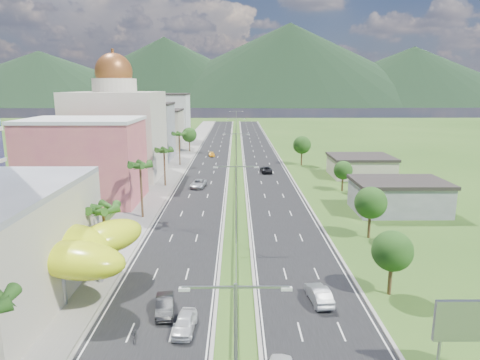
{
  "coord_description": "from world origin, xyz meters",
  "views": [
    {
      "loc": [
        0.06,
        -45.97,
        21.25
      ],
      "look_at": [
        0.61,
        18.95,
        7.0
      ],
      "focal_mm": 32.0,
      "sensor_mm": 36.0,
      "label": 1
    }
  ],
  "objects": [
    {
      "name": "leafy_tree_rb",
      "position": [
        19.0,
        12.0,
        5.18
      ],
      "size": [
        4.55,
        4.55,
        7.47
      ],
      "color": "#47301C",
      "rests_on": "ground"
    },
    {
      "name": "streetlight_median_c",
      "position": [
        0.0,
        50.0,
        6.75
      ],
      "size": [
        6.04,
        0.25,
        11.0
      ],
      "color": "gray",
      "rests_on": "ground"
    },
    {
      "name": "streetlight_median_e",
      "position": [
        0.0,
        140.0,
        6.75
      ],
      "size": [
        6.04,
        0.25,
        11.0
      ],
      "color": "gray",
      "rests_on": "ground"
    },
    {
      "name": "lime_canopy",
      "position": [
        -20.0,
        -4.0,
        4.99
      ],
      "size": [
        18.0,
        15.0,
        7.4
      ],
      "color": "#CFE316",
      "rests_on": "ground"
    },
    {
      "name": "pink_shophouse",
      "position": [
        -28.0,
        32.0,
        7.5
      ],
      "size": [
        20.0,
        15.0,
        15.0
      ],
      "primitive_type": "cube",
      "color": "#C55166",
      "rests_on": "ground"
    },
    {
      "name": "palm_tree_c",
      "position": [
        -15.5,
        22.0,
        8.5
      ],
      "size": [
        3.6,
        3.6,
        9.6
      ],
      "color": "#47301C",
      "rests_on": "ground"
    },
    {
      "name": "streetlight_median_a",
      "position": [
        0.0,
        -25.0,
        6.75
      ],
      "size": [
        6.04,
        0.25,
        11.0
      ],
      "color": "gray",
      "rests_on": "ground"
    },
    {
      "name": "midrise_beige",
      "position": [
        -27.0,
        102.0,
        6.5
      ],
      "size": [
        16.0,
        15.0,
        13.0
      ],
      "primitive_type": "cube",
      "color": "#BAB199",
      "rests_on": "ground"
    },
    {
      "name": "car_silver_mid_left",
      "position": [
        -8.09,
        43.41,
        0.86
      ],
      "size": [
        3.57,
        6.24,
        1.64
      ],
      "primitive_type": "imported",
      "rotation": [
        0.0,
        0.0,
        -0.15
      ],
      "color": "#A5A8AD",
      "rests_on": "road_left"
    },
    {
      "name": "palm_tree_d",
      "position": [
        -15.5,
        45.0,
        7.54
      ],
      "size": [
        3.6,
        3.6,
        8.6
      ],
      "color": "#47301C",
      "rests_on": "ground"
    },
    {
      "name": "car_silver_right",
      "position": [
        8.31,
        -6.63,
        0.86
      ],
      "size": [
        2.28,
        5.15,
        1.64
      ],
      "primitive_type": "imported",
      "rotation": [
        0.0,
        0.0,
        3.25
      ],
      "color": "#96989C",
      "rests_on": "road_right"
    },
    {
      "name": "leafy_tree_rc",
      "position": [
        22.0,
        40.0,
        4.37
      ],
      "size": [
        3.85,
        3.85,
        6.33
      ],
      "color": "#47301C",
      "rests_on": "ground"
    },
    {
      "name": "billboard",
      "position": [
        17.0,
        -18.0,
        4.42
      ],
      "size": [
        5.2,
        0.35,
        6.2
      ],
      "color": "gray",
      "rests_on": "ground"
    },
    {
      "name": "leafy_tree_lfar",
      "position": [
        -15.5,
        95.0,
        5.58
      ],
      "size": [
        4.9,
        4.9,
        8.05
      ],
      "color": "#47301C",
      "rests_on": "ground"
    },
    {
      "name": "palm_tree_e",
      "position": [
        -15.5,
        70.0,
        8.31
      ],
      "size": [
        3.6,
        3.6,
        9.4
      ],
      "color": "#47301C",
      "rests_on": "ground"
    },
    {
      "name": "midrise_white",
      "position": [
        -27.0,
        125.0,
        9.0
      ],
      "size": [
        16.0,
        15.0,
        18.0
      ],
      "primitive_type": "cube",
      "color": "silver",
      "rests_on": "ground"
    },
    {
      "name": "median_guardrail",
      "position": [
        0.0,
        71.99,
        0.62
      ],
      "size": [
        0.1,
        216.06,
        0.76
      ],
      "color": "gray",
      "rests_on": "ground"
    },
    {
      "name": "shed_near",
      "position": [
        28.0,
        25.0,
        2.5
      ],
      "size": [
        15.0,
        10.0,
        5.0
      ],
      "primitive_type": "cube",
      "color": "gray",
      "rests_on": "ground"
    },
    {
      "name": "streetlight_median_d",
      "position": [
        0.0,
        95.0,
        6.75
      ],
      "size": [
        6.04,
        0.25,
        11.0
      ],
      "color": "gray",
      "rests_on": "ground"
    },
    {
      "name": "leafy_tree_rd",
      "position": [
        18.0,
        70.0,
        5.58
      ],
      "size": [
        4.9,
        4.9,
        8.05
      ],
      "color": "#47301C",
      "rests_on": "ground"
    },
    {
      "name": "motorcycle",
      "position": [
        -8.7,
        -13.06,
        0.58
      ],
      "size": [
        0.76,
        1.75,
        1.08
      ],
      "primitive_type": "imported",
      "rotation": [
        0.0,
        0.0,
        0.15
      ],
      "color": "black",
      "rests_on": "road_left"
    },
    {
      "name": "streetlight_median_b",
      "position": [
        0.0,
        10.0,
        6.75
      ],
      "size": [
        6.04,
        0.25,
        11.0
      ],
      "color": "gray",
      "rests_on": "ground"
    },
    {
      "name": "domed_building",
      "position": [
        -28.0,
        55.0,
        11.35
      ],
      "size": [
        20.0,
        20.0,
        28.7
      ],
      "color": "beige",
      "rests_on": "ground"
    },
    {
      "name": "car_dark_far_right",
      "position": [
        7.52,
        59.3,
        0.83
      ],
      "size": [
        2.94,
        5.8,
        1.57
      ],
      "primitive_type": "imported",
      "rotation": [
        0.0,
        0.0,
        3.2
      ],
      "color": "black",
      "rests_on": "road_right"
    },
    {
      "name": "palm_tree_b",
      "position": [
        -15.5,
        2.0,
        7.06
      ],
      "size": [
        3.6,
        3.6,
        8.1
      ],
      "color": "#47301C",
      "rests_on": "ground"
    },
    {
      "name": "mountain_ridge",
      "position": [
        60.0,
        450.0,
        0.0
      ],
      "size": [
        860.0,
        140.0,
        90.0
      ],
      "primitive_type": null,
      "color": "black",
      "rests_on": "ground"
    },
    {
      "name": "sidewalk_left",
      "position": [
        -17.0,
        90.0,
        0.06
      ],
      "size": [
        7.0,
        260.0,
        0.12
      ],
      "primitive_type": "cube",
      "color": "gray",
      "rests_on": "ground"
    },
    {
      "name": "car_white_near_left",
      "position": [
        -4.55,
        -11.77,
        0.8
      ],
      "size": [
        2.13,
        4.59,
        1.52
      ],
      "primitive_type": "imported",
      "rotation": [
        0.0,
        0.0,
        -0.07
      ],
      "color": "silver",
      "rests_on": "road_left"
    },
    {
      "name": "shed_far",
      "position": [
        30.0,
        55.0,
        2.2
      ],
      "size": [
        14.0,
        12.0,
        4.4
      ],
      "primitive_type": "cube",
      "color": "#BAB199",
      "rests_on": "ground"
    },
    {
      "name": "car_dark_left",
      "position": [
        -6.82,
        -8.67,
        0.81
      ],
      "size": [
        2.22,
        4.85,
        1.54
      ],
      "primitive_type": "imported",
      "rotation": [
        0.0,
        0.0,
        0.13
      ],
      "color": "black",
      "rests_on": "road_left"
    },
    {
      "name": "ground",
      "position": [
        0.0,
        0.0,
        0.0
      ],
      "size": [
        500.0,
        500.0,
        0.0
      ],
      "primitive_type": "plane",
      "color": "#2D5119",
      "rests_on": "ground"
    },
    {
      "name": "road_left",
      "position": [
        -7.5,
        90.0,
        0.02
      ],
      "size": [
        11.0,
        260.0,
        0.04
      ],
      "primitive_type": "cube",
      "color": "black",
      "rests_on": "ground"
    },
    {
      "name": "midrise_grey",
      "position": [
        -27.0,
        80.0,
        8.0
      ],
      "size": [
        16.0,
        15.0,
        16.0
      ],
      "primitive_type": "cube",
      "color": "gray",
      "rests_on": "ground"
    },
    {
      "name": "leafy_tree_ra",
      "position": [
        16.0,
        -5.0,
        4.78
      ],
      "size": [
        4.2,
        4.2,
        6.9
      ],
      "color": "#47301C",
      "rests_on": "ground"
    },
    {
      "name": "road_right",
      "position": [
        7.5,
        90.0,
        0.02
      ],
      "size": [
        11.0,
        260.0,
        0.04
      ],
      "primitive_type": "cube",
      "color": "black",
      "rests_on": "ground"
    },
    {
      "name": "car_yellow_far_left",
      "position": [
        -7.59,
        84.93,
        0.66
      ],
      "size": [
        2.36,
        4.48,
        1.24
      ],
      "primitive_type": "imported",
      "rotation": [
        0.0,
        0.0,
        0.15
      ],
      "color": "gold",
      "rests_on": "road_left"
    }
  ]
}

